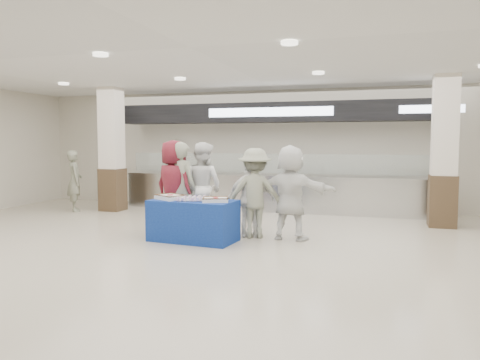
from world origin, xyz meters
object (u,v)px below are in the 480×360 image
(sheet_cake_right, at_px, (216,199))
(chef_short, at_px, (251,199))
(soldier_a, at_px, (182,188))
(chef_tall, at_px, (203,187))
(sheet_cake_left, at_px, (170,197))
(soldier_b, at_px, (255,193))
(civilian_maroon, at_px, (174,187))
(display_table, at_px, (193,221))
(civilian_white, at_px, (291,193))
(soldier_bg, at_px, (75,181))
(cupcake_tray, at_px, (191,198))

(sheet_cake_right, bearing_deg, chef_short, 58.90)
(soldier_a, xyz_separation_m, chef_tall, (0.31, 0.29, -0.00))
(sheet_cake_left, height_order, soldier_b, soldier_b)
(sheet_cake_right, height_order, civilian_maroon, civilian_maroon)
(display_table, xyz_separation_m, civilian_white, (1.67, 0.64, 0.50))
(sheet_cake_right, height_order, soldier_a, soldier_a)
(sheet_cake_left, distance_m, civilian_maroon, 0.69)
(display_table, height_order, soldier_a, soldier_a)
(chef_tall, bearing_deg, sheet_cake_right, 140.05)
(sheet_cake_left, distance_m, chef_short, 1.50)
(soldier_b, relative_size, soldier_bg, 1.07)
(chef_tall, xyz_separation_m, soldier_b, (1.18, -0.29, -0.05))
(soldier_b, bearing_deg, soldier_bg, -30.96)
(civilian_maroon, xyz_separation_m, soldier_bg, (-3.67, 1.83, -0.13))
(civilian_maroon, relative_size, chef_short, 1.25)
(display_table, relative_size, sheet_cake_right, 2.95)
(sheet_cake_left, bearing_deg, chef_tall, 74.06)
(display_table, distance_m, civilian_white, 1.86)
(chef_tall, xyz_separation_m, soldier_bg, (-4.17, 1.54, -0.11))
(display_table, bearing_deg, chef_tall, 106.98)
(display_table, xyz_separation_m, chef_tall, (-0.19, 0.93, 0.52))
(sheet_cake_left, bearing_deg, chef_short, 25.34)
(civilian_maroon, height_order, chef_tall, civilian_maroon)
(display_table, distance_m, sheet_cake_left, 0.62)
(civilian_white, bearing_deg, sheet_cake_right, 36.44)
(chef_short, xyz_separation_m, civilian_white, (0.77, 0.00, 0.14))
(sheet_cake_left, xyz_separation_m, chef_tall, (0.27, 0.94, 0.10))
(sheet_cake_left, relative_size, soldier_b, 0.36)
(chef_tall, relative_size, civilian_white, 1.03)
(cupcake_tray, relative_size, chef_tall, 0.29)
(sheet_cake_right, distance_m, soldier_bg, 5.46)
(soldier_b, relative_size, civilian_white, 0.96)
(sheet_cake_left, distance_m, chef_tall, 0.98)
(civilian_maroon, height_order, chef_short, civilian_maroon)
(civilian_maroon, distance_m, chef_tall, 0.58)
(sheet_cake_right, height_order, chef_short, chef_short)
(soldier_a, relative_size, soldier_b, 1.07)
(sheet_cake_right, height_order, chef_tall, chef_tall)
(chef_tall, relative_size, soldier_b, 1.06)
(chef_tall, height_order, chef_short, chef_tall)
(chef_tall, bearing_deg, civilian_white, -171.47)
(soldier_a, bearing_deg, civilian_maroon, 20.36)
(sheet_cake_left, xyz_separation_m, chef_short, (1.36, 0.64, -0.07))
(soldier_b, bearing_deg, soldier_a, -12.03)
(display_table, bearing_deg, chef_short, 41.01)
(sheet_cake_left, bearing_deg, sheet_cake_right, -5.26)
(display_table, bearing_deg, sheet_cake_left, -173.83)
(display_table, bearing_deg, civilian_white, 26.69)
(sheet_cake_left, bearing_deg, soldier_b, 24.01)
(display_table, height_order, chef_short, chef_short)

